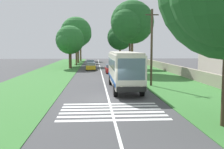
{
  "coord_description": "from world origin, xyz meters",
  "views": [
    {
      "loc": [
        -21.71,
        1.1,
        4.17
      ],
      "look_at": [
        3.79,
        -0.54,
        1.6
      ],
      "focal_mm": 43.08,
      "sensor_mm": 36.0,
      "label": 1
    }
  ],
  "objects_px": {
    "trailing_car_2": "(90,63)",
    "roadside_tree_left_3": "(70,41)",
    "roadside_tree_left_0": "(77,37)",
    "roadside_tree_right_1": "(131,23)",
    "trailing_car_1": "(91,66)",
    "coach_bus": "(124,68)",
    "utility_pole": "(152,46)",
    "roadside_tree_left_1": "(80,35)",
    "trailing_car_0": "(111,69)",
    "roadside_tree_right_3": "(129,30)",
    "roadside_tree_left_2": "(75,33)",
    "roadside_tree_right_0": "(119,38)"
  },
  "relations": [
    {
      "from": "coach_bus",
      "to": "trailing_car_1",
      "type": "bearing_deg",
      "value": 8.64
    },
    {
      "from": "coach_bus",
      "to": "roadside_tree_right_1",
      "type": "height_order",
      "value": "roadside_tree_right_1"
    },
    {
      "from": "coach_bus",
      "to": "utility_pole",
      "type": "height_order",
      "value": "utility_pole"
    },
    {
      "from": "roadside_tree_right_0",
      "to": "trailing_car_1",
      "type": "bearing_deg",
      "value": 161.6
    },
    {
      "from": "roadside_tree_right_0",
      "to": "utility_pole",
      "type": "distance_m",
      "value": 43.94
    },
    {
      "from": "roadside_tree_left_1",
      "to": "trailing_car_0",
      "type": "bearing_deg",
      "value": -170.09
    },
    {
      "from": "trailing_car_0",
      "to": "roadside_tree_right_1",
      "type": "height_order",
      "value": "roadside_tree_right_1"
    },
    {
      "from": "trailing_car_0",
      "to": "utility_pole",
      "type": "xyz_separation_m",
      "value": [
        -15.44,
        -3.46,
        3.62
      ]
    },
    {
      "from": "coach_bus",
      "to": "utility_pole",
      "type": "bearing_deg",
      "value": -55.75
    },
    {
      "from": "roadside_tree_left_0",
      "to": "roadside_tree_right_3",
      "type": "xyz_separation_m",
      "value": [
        -18.4,
        -11.72,
        0.88
      ]
    },
    {
      "from": "roadside_tree_right_0",
      "to": "roadside_tree_right_3",
      "type": "relative_size",
      "value": 1.01
    },
    {
      "from": "roadside_tree_left_2",
      "to": "roadside_tree_right_1",
      "type": "xyz_separation_m",
      "value": [
        -18.47,
        -10.38,
        0.6
      ]
    },
    {
      "from": "trailing_car_2",
      "to": "roadside_tree_right_3",
      "type": "distance_m",
      "value": 11.91
    },
    {
      "from": "utility_pole",
      "to": "trailing_car_2",
      "type": "bearing_deg",
      "value": 12.7
    },
    {
      "from": "coach_bus",
      "to": "roadside_tree_left_2",
      "type": "height_order",
      "value": "roadside_tree_left_2"
    },
    {
      "from": "roadside_tree_left_2",
      "to": "roadside_tree_right_0",
      "type": "relative_size",
      "value": 1.08
    },
    {
      "from": "trailing_car_1",
      "to": "roadside_tree_right_0",
      "type": "distance_m",
      "value": 24.15
    },
    {
      "from": "trailing_car_1",
      "to": "roadside_tree_right_1",
      "type": "xyz_separation_m",
      "value": [
        -6.27,
        -6.66,
        7.43
      ]
    },
    {
      "from": "trailing_car_1",
      "to": "roadside_tree_left_0",
      "type": "bearing_deg",
      "value": 9.78
    },
    {
      "from": "trailing_car_1",
      "to": "utility_pole",
      "type": "xyz_separation_m",
      "value": [
        -21.69,
        -6.85,
        3.62
      ]
    },
    {
      "from": "trailing_car_0",
      "to": "trailing_car_2",
      "type": "relative_size",
      "value": 1.0
    },
    {
      "from": "roadside_tree_left_1",
      "to": "roadside_tree_left_3",
      "type": "distance_m",
      "value": 31.27
    },
    {
      "from": "trailing_car_2",
      "to": "roadside_tree_right_3",
      "type": "xyz_separation_m",
      "value": [
        -5.18,
        -7.99,
        7.15
      ]
    },
    {
      "from": "trailing_car_0",
      "to": "utility_pole",
      "type": "distance_m",
      "value": 16.24
    },
    {
      "from": "roadside_tree_left_0",
      "to": "roadside_tree_left_3",
      "type": "bearing_deg",
      "value": 179.13
    },
    {
      "from": "roadside_tree_right_3",
      "to": "roadside_tree_left_3",
      "type": "bearing_deg",
      "value": 94.23
    },
    {
      "from": "trailing_car_2",
      "to": "roadside_tree_left_1",
      "type": "bearing_deg",
      "value": 8.06
    },
    {
      "from": "roadside_tree_left_0",
      "to": "trailing_car_0",
      "type": "bearing_deg",
      "value": -165.88
    },
    {
      "from": "trailing_car_2",
      "to": "roadside_tree_left_3",
      "type": "height_order",
      "value": "roadside_tree_left_3"
    },
    {
      "from": "trailing_car_2",
      "to": "trailing_car_1",
      "type": "bearing_deg",
      "value": -178.65
    },
    {
      "from": "roadside_tree_right_3",
      "to": "utility_pole",
      "type": "distance_m",
      "value": 26.49
    },
    {
      "from": "roadside_tree_left_1",
      "to": "roadside_tree_right_0",
      "type": "relative_size",
      "value": 1.13
    },
    {
      "from": "roadside_tree_left_2",
      "to": "roadside_tree_right_1",
      "type": "bearing_deg",
      "value": -150.68
    },
    {
      "from": "roadside_tree_right_0",
      "to": "roadside_tree_right_1",
      "type": "height_order",
      "value": "roadside_tree_right_1"
    },
    {
      "from": "coach_bus",
      "to": "roadside_tree_left_1",
      "type": "height_order",
      "value": "roadside_tree_left_1"
    },
    {
      "from": "trailing_car_2",
      "to": "roadside_tree_left_3",
      "type": "xyz_separation_m",
      "value": [
        -6.07,
        4.02,
        4.85
      ]
    },
    {
      "from": "trailing_car_1",
      "to": "utility_pole",
      "type": "height_order",
      "value": "utility_pole"
    },
    {
      "from": "roadside_tree_right_0",
      "to": "trailing_car_2",
      "type": "bearing_deg",
      "value": 148.59
    },
    {
      "from": "roadside_tree_left_2",
      "to": "roadside_tree_right_3",
      "type": "xyz_separation_m",
      "value": [
        -7.65,
        -11.48,
        0.32
      ]
    },
    {
      "from": "roadside_tree_right_3",
      "to": "utility_pole",
      "type": "bearing_deg",
      "value": 178.01
    },
    {
      "from": "roadside_tree_left_1",
      "to": "trailing_car_1",
      "type": "bearing_deg",
      "value": -173.8
    },
    {
      "from": "roadside_tree_left_0",
      "to": "roadside_tree_right_1",
      "type": "relative_size",
      "value": 0.85
    },
    {
      "from": "roadside_tree_left_3",
      "to": "roadside_tree_right_1",
      "type": "xyz_separation_m",
      "value": [
        -9.93,
        -10.91,
        2.58
      ]
    },
    {
      "from": "trailing_car_1",
      "to": "utility_pole",
      "type": "relative_size",
      "value": 0.52
    },
    {
      "from": "roadside_tree_left_1",
      "to": "utility_pole",
      "type": "distance_m",
      "value": 57.62
    },
    {
      "from": "trailing_car_2",
      "to": "trailing_car_0",
      "type": "bearing_deg",
      "value": -167.24
    },
    {
      "from": "trailing_car_0",
      "to": "roadside_tree_left_1",
      "type": "bearing_deg",
      "value": 9.91
    },
    {
      "from": "trailing_car_0",
      "to": "roadside_tree_left_2",
      "type": "distance_m",
      "value": 20.92
    },
    {
      "from": "roadside_tree_left_0",
      "to": "utility_pole",
      "type": "xyz_separation_m",
      "value": [
        -44.64,
        -10.81,
        -2.65
      ]
    },
    {
      "from": "trailing_car_2",
      "to": "coach_bus",
      "type": "bearing_deg",
      "value": -173.45
    }
  ]
}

